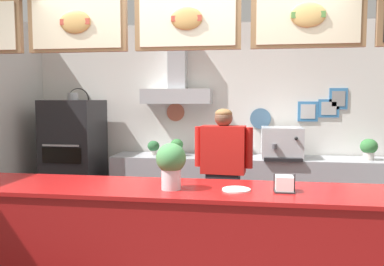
% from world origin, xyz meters
% --- Properties ---
extents(back_wall_assembly, '(5.23, 2.54, 2.74)m').
position_xyz_m(back_wall_assembly, '(-0.03, 2.28, 1.46)').
color(back_wall_assembly, gray).
rests_on(back_wall_assembly, ground_plane).
extents(service_counter, '(4.63, 0.69, 1.03)m').
position_xyz_m(service_counter, '(0.00, -0.26, 0.51)').
color(service_counter, maroon).
rests_on(service_counter, ground_plane).
extents(back_prep_counter, '(3.59, 0.60, 0.93)m').
position_xyz_m(back_prep_counter, '(0.48, 2.05, 0.46)').
color(back_prep_counter, '#A3A5AD').
rests_on(back_prep_counter, ground_plane).
extents(pizza_oven, '(0.69, 0.76, 1.77)m').
position_xyz_m(pizza_oven, '(-1.88, 1.93, 0.84)').
color(pizza_oven, '#232326').
rests_on(pizza_oven, ground_plane).
extents(shop_worker, '(0.62, 0.26, 1.59)m').
position_xyz_m(shop_worker, '(0.22, 1.01, 0.84)').
color(shop_worker, '#232328').
rests_on(shop_worker, ground_plane).
extents(espresso_machine, '(0.51, 0.55, 0.40)m').
position_xyz_m(espresso_machine, '(0.90, 2.02, 1.13)').
color(espresso_machine, silver).
rests_on(espresso_machine, back_prep_counter).
extents(potted_sage, '(0.21, 0.21, 0.27)m').
position_xyz_m(potted_sage, '(1.96, 2.01, 1.08)').
color(potted_sage, beige).
rests_on(potted_sage, back_prep_counter).
extents(potted_basil, '(0.16, 0.16, 0.19)m').
position_xyz_m(potted_basil, '(-0.79, 2.05, 1.04)').
color(potted_basil, beige).
rests_on(potted_basil, back_prep_counter).
extents(potted_thyme, '(0.17, 0.17, 0.23)m').
position_xyz_m(potted_thyme, '(-0.47, 2.03, 1.06)').
color(potted_thyme, '#4C4C51').
rests_on(potted_thyme, back_prep_counter).
extents(potted_oregano, '(0.15, 0.15, 0.21)m').
position_xyz_m(potted_oregano, '(0.13, 2.09, 1.05)').
color(potted_oregano, '#4C4C51').
rests_on(potted_oregano, back_prep_counter).
extents(basil_vase, '(0.22, 0.22, 0.34)m').
position_xyz_m(basil_vase, '(-0.06, -0.33, 1.21)').
color(basil_vase, silver).
rests_on(basil_vase, service_counter).
extents(condiment_plate, '(0.21, 0.21, 0.01)m').
position_xyz_m(condiment_plate, '(0.41, -0.30, 1.03)').
color(condiment_plate, white).
rests_on(condiment_plate, service_counter).
extents(napkin_holder, '(0.15, 0.14, 0.13)m').
position_xyz_m(napkin_holder, '(0.75, -0.29, 1.08)').
color(napkin_holder, '#262628').
rests_on(napkin_holder, service_counter).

